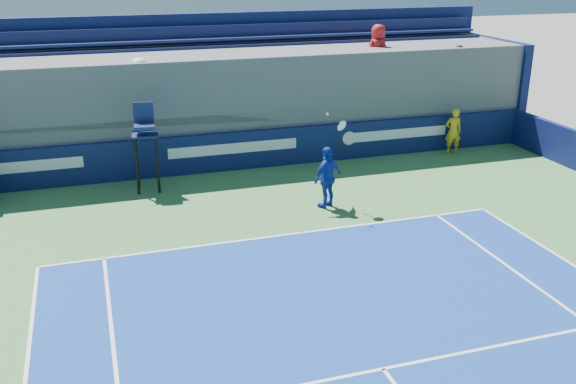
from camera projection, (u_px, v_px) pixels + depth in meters
name	position (u px, v px, depth m)	size (l,w,h in m)	color
ball_person	(453.00, 131.00, 21.21)	(0.56, 0.37, 1.53)	gold
back_hoarding	(233.00, 151.00, 19.68)	(20.40, 0.21, 1.20)	#0C1645
umpire_chair	(145.00, 138.00, 17.66)	(0.77, 0.77, 2.48)	black
tennis_player	(328.00, 177.00, 16.66)	(1.05, 0.81, 2.57)	#132EA0
stadium_seating	(218.00, 98.00, 21.07)	(21.00, 4.05, 4.40)	#56565B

